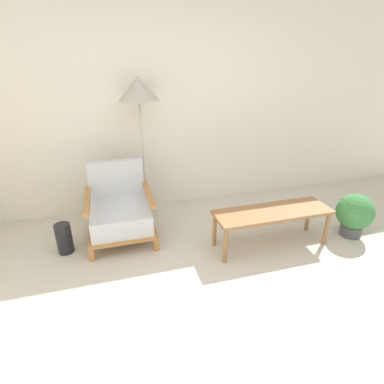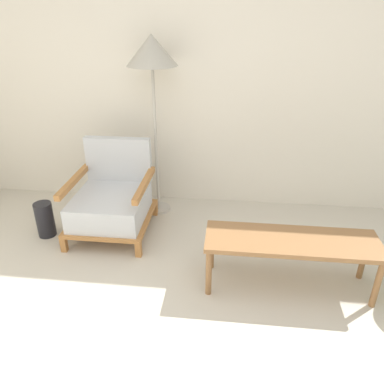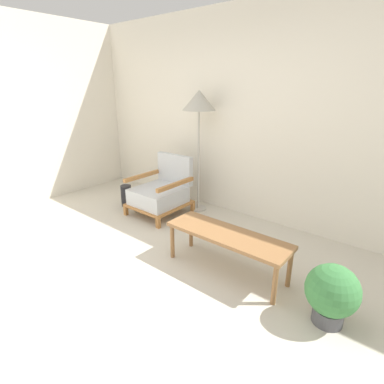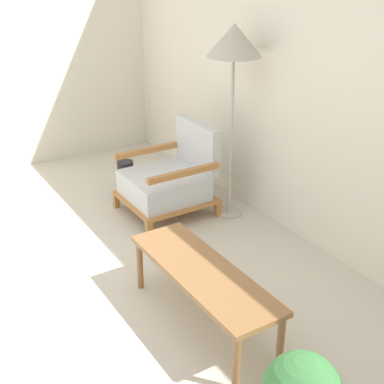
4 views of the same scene
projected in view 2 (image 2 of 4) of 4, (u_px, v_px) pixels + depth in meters
wall_back at (223, 71)px, 3.49m from camera, size 8.00×0.06×2.70m
armchair at (112, 200)px, 3.40m from camera, size 0.70×0.75×0.80m
floor_lamp at (152, 57)px, 3.21m from camera, size 0.45×0.45×1.69m
coffee_table at (292, 245)px, 2.67m from camera, size 1.23×0.39×0.41m
vase at (45, 219)px, 3.38m from camera, size 0.16×0.16×0.32m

